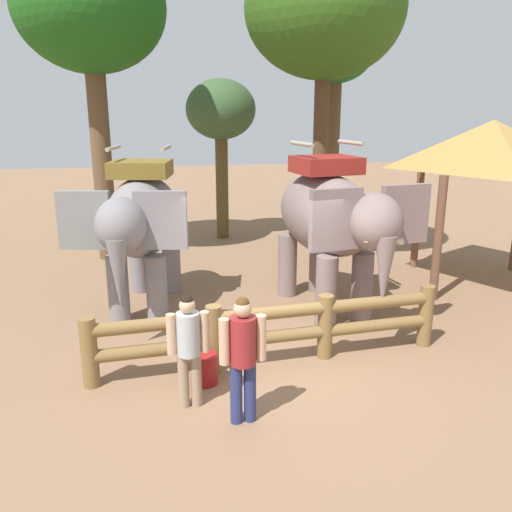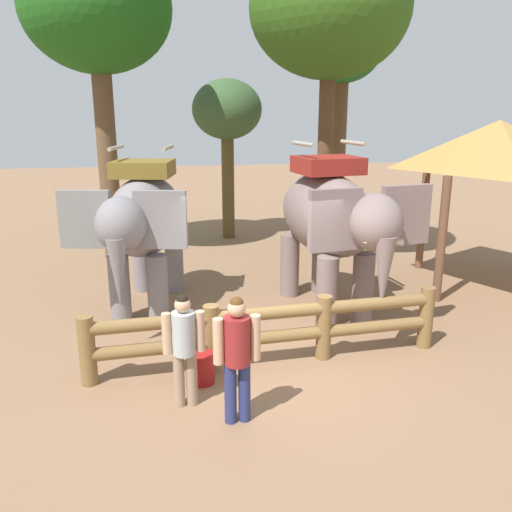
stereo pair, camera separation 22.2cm
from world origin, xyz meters
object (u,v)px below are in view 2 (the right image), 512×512
Objects in this scene: tree_back_center at (97,12)px; tree_far_right at (330,10)px; thatched_shelter at (497,148)px; elephant_near_left at (143,221)px; log_fence at (269,328)px; feed_bucket at (202,368)px; tourist_woman_in_black at (184,343)px; tourist_man_in_blue at (237,351)px; elephant_center at (332,220)px; tree_far_left at (343,58)px; tree_deep_back at (227,114)px.

tree_far_right is (5.37, -1.41, -0.05)m from tree_back_center.
tree_back_center is at bearing 155.97° from thatched_shelter.
tree_back_center is (-1.04, 4.08, 4.30)m from elephant_near_left.
elephant_near_left reaches higher than log_fence.
thatched_shelter is at bearing 27.87° from feed_bucket.
tourist_woman_in_black is 0.94× the size of tourist_man_in_blue.
tree_far_right reaches higher than feed_bucket.
tourist_man_in_blue reaches higher than feed_bucket.
elephant_center is 0.51× the size of tree_far_right.
tree_deep_back is (-3.34, 0.33, -1.57)m from tree_far_left.
tree_far_right is 8.90m from feed_bucket.
elephant_center is 2.47× the size of tourist_woman_in_black.
tree_far_right is (2.36, 5.38, 5.43)m from log_fence.
feed_bucket is (-6.51, -3.44, -2.84)m from thatched_shelter.
thatched_shelter is at bearing -37.43° from tree_far_right.
log_fence is 1.19× the size of tree_deep_back.
tree_deep_back is at bearing 84.52° from tourist_man_in_blue.
tree_far_right is 4.43m from tree_deep_back.
tree_deep_back is (2.25, 5.82, 1.92)m from elephant_near_left.
tree_back_center is at bearing 105.72° from tourist_man_in_blue.
elephant_center is at bearing -46.52° from tree_back_center.
elephant_near_left is at bearing -148.31° from tree_far_right.
tree_far_right is at bearing 76.56° from elephant_center.
tourist_woman_in_black is at bearing -99.54° from tree_deep_back.
feed_bucket is (-1.07, -0.42, -0.38)m from log_fence.
tree_far_right is 16.77× the size of feed_bucket.
tree_deep_back is (0.28, 8.52, 3.10)m from log_fence.
feed_bucket is (0.25, 0.57, -0.69)m from tourist_woman_in_black.
elephant_near_left is 0.59× the size of tree_far_left.
tourist_woman_in_black is at bearing -120.01° from tree_far_right.
tourist_woman_in_black is at bearing 142.62° from tourist_man_in_blue.
tree_deep_back reaches higher than tourist_man_in_blue.
feed_bucket is (-0.39, 1.06, -0.75)m from tourist_man_in_blue.
tourist_man_in_blue is (-2.23, -3.47, -0.87)m from elephant_center.
tree_far_left is at bearing 109.38° from thatched_shelter.
thatched_shelter reaches higher than elephant_center.
tree_deep_back is (1.60, 9.52, 2.79)m from tourist_woman_in_black.
tree_far_left reaches higher than feed_bucket.
log_fence is 1.21m from feed_bucket.
thatched_shelter reaches higher than feed_bucket.
elephant_near_left is 4.46m from tourist_man_in_blue.
elephant_near_left is at bearing -111.14° from tree_deep_back.
tourist_man_in_blue is at bearing -95.48° from tree_deep_back.
tourist_man_in_blue reaches higher than tourist_woman_in_black.
thatched_shelter is at bearing 29.02° from log_fence.
elephant_near_left is 0.81× the size of tree_deep_back.
log_fence is 1.68m from tourist_woman_in_black.
feed_bucket is (-2.62, -2.41, -1.62)m from elephant_center.
tourist_man_in_blue is 3.69× the size of feed_bucket.
tree_deep_back reaches higher than elephant_center.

